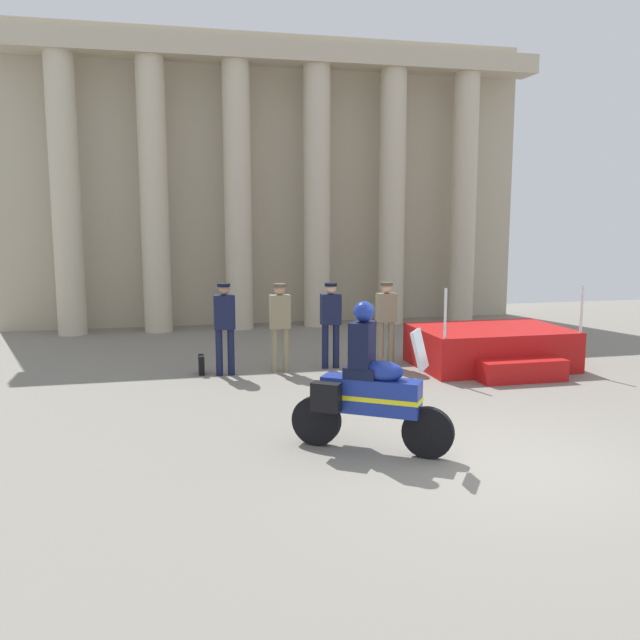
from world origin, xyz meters
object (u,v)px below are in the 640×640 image
Objects in this scene: motorcycle_with_rider at (365,389)px; briefcase_on_ground at (201,365)px; reviewing_stand at (492,349)px; officer_in_row_1 at (280,320)px; officer_in_row_2 at (331,318)px; officer_in_row_3 at (386,317)px; officer_in_row_0 at (224,321)px.

briefcase_on_ground is at bearing 143.70° from motorcycle_with_rider.
officer_in_row_1 reaches higher than reviewing_stand.
officer_in_row_1 is 1.01m from officer_in_row_2.
reviewing_stand is at bearing 80.05° from motorcycle_with_rider.
officer_in_row_3 is 3.70m from briefcase_on_ground.
reviewing_stand reaches higher than briefcase_on_ground.
briefcase_on_ground is (-0.43, 0.20, -0.84)m from officer_in_row_0.
officer_in_row_3 is 4.99m from motorcycle_with_rider.
officer_in_row_1 reaches higher than briefcase_on_ground.
officer_in_row_1 is at bearing 126.80° from motorcycle_with_rider.
motorcycle_with_rider reaches higher than officer_in_row_0.
reviewing_stand is 4.20m from officer_in_row_1.
officer_in_row_1 reaches higher than officer_in_row_3.
officer_in_row_2 is at bearing 168.08° from reviewing_stand.
officer_in_row_0 is 1.02× the size of officer_in_row_1.
officer_in_row_0 is at bearing -24.97° from briefcase_on_ground.
officer_in_row_2 is at bearing 114.57° from motorcycle_with_rider.
officer_in_row_1 is at bearing -175.68° from officer_in_row_0.
briefcase_on_ground is (-1.77, 4.77, -0.61)m from motorcycle_with_rider.
reviewing_stand is 2.17m from officer_in_row_3.
motorcycle_with_rider is (1.34, -4.57, -0.22)m from officer_in_row_0.
officer_in_row_2 is (-3.10, 0.66, 0.61)m from reviewing_stand.
officer_in_row_2 is (1.01, 0.07, -0.01)m from officer_in_row_1.
officer_in_row_3 is 0.88× the size of motorcycle_with_rider.
officer_in_row_1 is at bearing -0.72° from officer_in_row_3.
briefcase_on_ground is (-2.50, 0.05, -0.81)m from officer_in_row_2.
motorcycle_with_rider reaches higher than briefcase_on_ground.
officer_in_row_3 is at bearing -2.04° from briefcase_on_ground.
officer_in_row_1 is at bearing 3.57° from officer_in_row_2.
officer_in_row_2 reaches higher than briefcase_on_ground.
motorcycle_with_rider is at bearing -133.28° from reviewing_stand.
officer_in_row_1 is 1.01× the size of officer_in_row_3.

